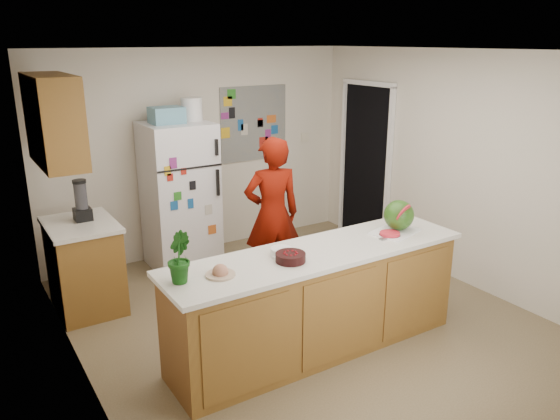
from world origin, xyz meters
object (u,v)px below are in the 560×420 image
person (272,215)px  watermelon (399,215)px  refrigerator (180,196)px  cherry_bowl (291,257)px

person → watermelon: 1.40m
refrigerator → cherry_bowl: (-0.07, -2.45, 0.11)m
refrigerator → cherry_bowl: refrigerator is taller
refrigerator → watermelon: bearing=-63.9°
refrigerator → watermelon: (1.16, -2.36, 0.22)m
person → watermelon: size_ratio=6.06×
refrigerator → person: bearing=-62.8°
refrigerator → watermelon: 2.64m
cherry_bowl → refrigerator: bearing=88.4°
person → refrigerator: bearing=-49.6°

